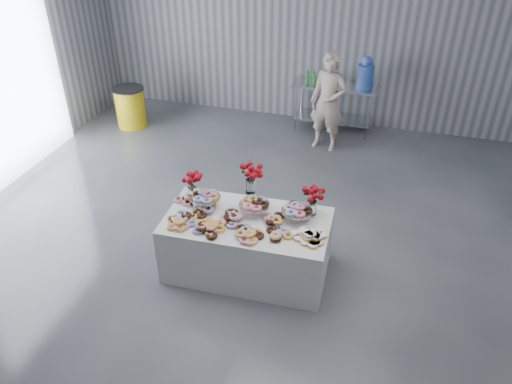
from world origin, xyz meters
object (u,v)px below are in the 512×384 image
at_px(prep_table, 334,99).
at_px(person, 328,102).
at_px(water_jug, 365,73).
at_px(trash_barrel, 130,107).
at_px(display_table, 247,245).

xyz_separation_m(prep_table, person, (-0.01, -0.72, 0.22)).
xyz_separation_m(prep_table, water_jug, (0.50, -0.00, 0.53)).
xyz_separation_m(water_jug, trash_barrel, (-4.18, -0.88, -0.77)).
bearing_deg(water_jug, display_table, -101.77).
relative_size(display_table, trash_barrel, 2.54).
bearing_deg(trash_barrel, display_table, -44.66).
height_order(display_table, water_jug, water_jug).
height_order(prep_table, water_jug, water_jug).
xyz_separation_m(prep_table, trash_barrel, (-3.68, -0.88, -0.24)).
distance_m(display_table, person, 3.49).
bearing_deg(display_table, prep_table, 84.96).
bearing_deg(person, trash_barrel, -166.24).
bearing_deg(trash_barrel, prep_table, 13.52).
height_order(water_jug, trash_barrel, water_jug).
bearing_deg(display_table, water_jug, 78.23).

